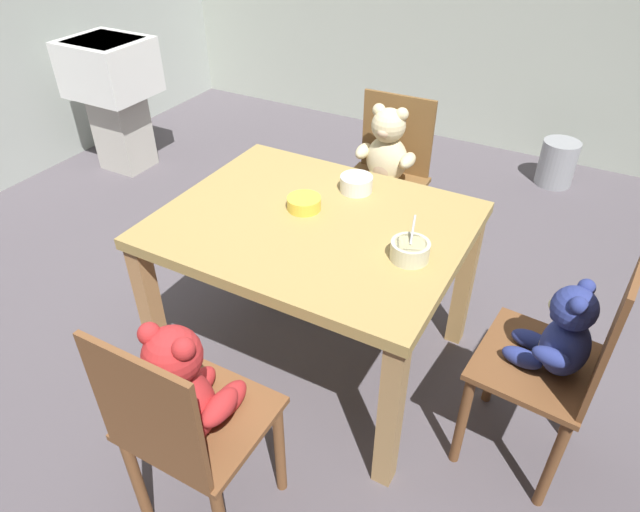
% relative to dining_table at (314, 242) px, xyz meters
% --- Properties ---
extents(ground_plane, '(5.20, 5.20, 0.04)m').
position_rel_dining_table_xyz_m(ground_plane, '(0.00, 0.00, -0.63)').
color(ground_plane, '#554E55').
extents(dining_table, '(1.11, 0.90, 0.71)m').
position_rel_dining_table_xyz_m(dining_table, '(0.00, 0.00, 0.00)').
color(dining_table, '#AA8C4D').
rests_on(dining_table, ground_plane).
extents(teddy_chair_near_right, '(0.40, 0.42, 0.93)m').
position_rel_dining_table_xyz_m(teddy_chair_near_right, '(0.93, -0.06, -0.06)').
color(teddy_chair_near_right, brown).
rests_on(teddy_chair_near_right, ground_plane).
extents(teddy_chair_near_front, '(0.39, 0.37, 0.87)m').
position_rel_dining_table_xyz_m(teddy_chair_near_front, '(0.05, -0.82, -0.04)').
color(teddy_chair_near_front, brown).
rests_on(teddy_chair_near_front, ground_plane).
extents(teddy_chair_far_center, '(0.41, 0.43, 0.86)m').
position_rel_dining_table_xyz_m(teddy_chair_far_center, '(-0.06, 0.82, -0.04)').
color(teddy_chair_far_center, brown).
rests_on(teddy_chair_far_center, ground_plane).
extents(porridge_bowl_yellow_center, '(0.13, 0.13, 0.05)m').
position_rel_dining_table_xyz_m(porridge_bowl_yellow_center, '(-0.07, 0.05, 0.12)').
color(porridge_bowl_yellow_center, yellow).
rests_on(porridge_bowl_yellow_center, dining_table).
extents(porridge_bowl_cream_near_right, '(0.13, 0.14, 0.13)m').
position_rel_dining_table_xyz_m(porridge_bowl_cream_near_right, '(0.40, -0.06, 0.13)').
color(porridge_bowl_cream_near_right, beige).
rests_on(porridge_bowl_cream_near_right, dining_table).
extents(porridge_bowl_white_far_center, '(0.13, 0.13, 0.06)m').
position_rel_dining_table_xyz_m(porridge_bowl_white_far_center, '(0.04, 0.27, 0.13)').
color(porridge_bowl_white_far_center, silver).
rests_on(porridge_bowl_white_far_center, dining_table).
extents(sink_basin, '(0.50, 0.44, 0.86)m').
position_rel_dining_table_xyz_m(sink_basin, '(-2.05, 0.98, -0.04)').
color(sink_basin, '#B7B2A8').
rests_on(sink_basin, ground_plane).
extents(metal_pail, '(0.24, 0.24, 0.30)m').
position_rel_dining_table_xyz_m(metal_pail, '(0.63, 2.15, -0.46)').
color(metal_pail, '#93969B').
rests_on(metal_pail, ground_plane).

